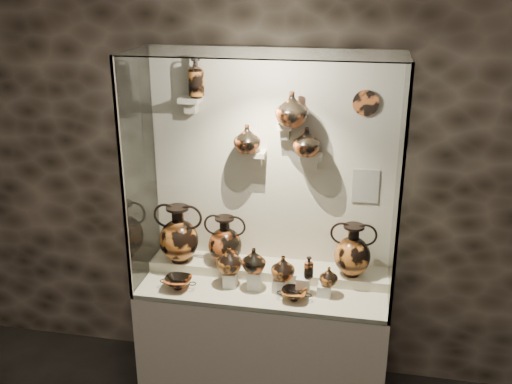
% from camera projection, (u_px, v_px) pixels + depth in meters
% --- Properties ---
extents(wall_back, '(5.00, 0.02, 3.20)m').
position_uv_depth(wall_back, '(272.00, 165.00, 3.95)').
color(wall_back, '#2B231B').
rests_on(wall_back, ground).
extents(plinth, '(1.70, 0.60, 0.80)m').
position_uv_depth(plinth, '(263.00, 338.00, 4.07)').
color(plinth, beige).
rests_on(plinth, floor).
extents(front_tier, '(1.68, 0.58, 0.03)m').
position_uv_depth(front_tier, '(263.00, 287.00, 3.93)').
color(front_tier, beige).
rests_on(front_tier, plinth).
extents(rear_tier, '(1.70, 0.25, 0.10)m').
position_uv_depth(rear_tier, '(268.00, 271.00, 4.08)').
color(rear_tier, beige).
rests_on(rear_tier, plinth).
extents(back_panel, '(1.70, 0.03, 1.60)m').
position_uv_depth(back_panel, '(272.00, 165.00, 3.95)').
color(back_panel, beige).
rests_on(back_panel, plinth).
extents(glass_front, '(1.70, 0.01, 1.60)m').
position_uv_depth(glass_front, '(255.00, 196.00, 3.39)').
color(glass_front, white).
rests_on(glass_front, plinth).
extents(glass_left, '(0.01, 0.60, 1.60)m').
position_uv_depth(glass_left, '(139.00, 172.00, 3.81)').
color(glass_left, white).
rests_on(glass_left, plinth).
extents(glass_right, '(0.01, 0.60, 1.60)m').
position_uv_depth(glass_right, '(399.00, 188.00, 3.51)').
color(glass_right, white).
rests_on(glass_right, plinth).
extents(glass_top, '(1.70, 0.60, 0.01)m').
position_uv_depth(glass_top, '(264.00, 53.00, 3.39)').
color(glass_top, white).
rests_on(glass_top, back_panel).
extents(frame_post_left, '(0.02, 0.02, 1.60)m').
position_uv_depth(frame_post_left, '(123.00, 186.00, 3.54)').
color(frame_post_left, gray).
rests_on(frame_post_left, plinth).
extents(frame_post_right, '(0.02, 0.02, 1.60)m').
position_uv_depth(frame_post_right, '(400.00, 205.00, 3.24)').
color(frame_post_right, gray).
rests_on(frame_post_right, plinth).
extents(pedestal_a, '(0.09, 0.09, 0.10)m').
position_uv_depth(pedestal_a, '(230.00, 279.00, 3.90)').
color(pedestal_a, silver).
rests_on(pedestal_a, front_tier).
extents(pedestal_b, '(0.09, 0.09, 0.13)m').
position_uv_depth(pedestal_b, '(255.00, 280.00, 3.87)').
color(pedestal_b, silver).
rests_on(pedestal_b, front_tier).
extents(pedestal_c, '(0.09, 0.09, 0.09)m').
position_uv_depth(pedestal_c, '(279.00, 285.00, 3.84)').
color(pedestal_c, silver).
rests_on(pedestal_c, front_tier).
extents(pedestal_d, '(0.09, 0.09, 0.12)m').
position_uv_depth(pedestal_d, '(303.00, 285.00, 3.81)').
color(pedestal_d, silver).
rests_on(pedestal_d, front_tier).
extents(pedestal_e, '(0.09, 0.09, 0.08)m').
position_uv_depth(pedestal_e, '(324.00, 290.00, 3.79)').
color(pedestal_e, silver).
rests_on(pedestal_e, front_tier).
extents(bracket_ul, '(0.14, 0.12, 0.04)m').
position_uv_depth(bracket_ul, '(190.00, 100.00, 3.82)').
color(bracket_ul, beige).
rests_on(bracket_ul, back_panel).
extents(bracket_ca, '(0.14, 0.12, 0.04)m').
position_uv_depth(bracket_ca, '(256.00, 154.00, 3.86)').
color(bracket_ca, beige).
rests_on(bracket_ca, back_panel).
extents(bracket_cb, '(0.10, 0.12, 0.04)m').
position_uv_depth(bracket_cb, '(285.00, 126.00, 3.76)').
color(bracket_cb, beige).
rests_on(bracket_cb, back_panel).
extents(bracket_cc, '(0.14, 0.12, 0.04)m').
position_uv_depth(bracket_cc, '(312.00, 157.00, 3.80)').
color(bracket_cc, beige).
rests_on(bracket_cc, back_panel).
extents(amphora_left, '(0.43, 0.43, 0.42)m').
position_uv_depth(amphora_left, '(179.00, 234.00, 4.05)').
color(amphora_left, '#C06524').
rests_on(amphora_left, rear_tier).
extents(amphora_mid, '(0.33, 0.33, 0.36)m').
position_uv_depth(amphora_mid, '(225.00, 240.00, 4.03)').
color(amphora_mid, '#C15322').
rests_on(amphora_mid, rear_tier).
extents(amphora_right, '(0.39, 0.39, 0.37)m').
position_uv_depth(amphora_right, '(353.00, 250.00, 3.86)').
color(amphora_right, '#C06524').
rests_on(amphora_right, rear_tier).
extents(jug_a, '(0.19, 0.19, 0.18)m').
position_uv_depth(jug_a, '(229.00, 260.00, 3.87)').
color(jug_a, '#C06524').
rests_on(jug_a, pedestal_a).
extents(jug_b, '(0.21, 0.21, 0.17)m').
position_uv_depth(jug_b, '(254.00, 260.00, 3.81)').
color(jug_b, '#C15322').
rests_on(jug_b, pedestal_b).
extents(jug_c, '(0.18, 0.18, 0.17)m').
position_uv_depth(jug_c, '(283.00, 267.00, 3.80)').
color(jug_c, '#C06524').
rests_on(jug_c, pedestal_c).
extents(jug_e, '(0.14, 0.14, 0.13)m').
position_uv_depth(jug_e, '(329.00, 276.00, 3.75)').
color(jug_e, '#C06524').
rests_on(jug_e, pedestal_e).
extents(lekythos_small, '(0.10, 0.10, 0.17)m').
position_uv_depth(lekythos_small, '(309.00, 266.00, 3.75)').
color(lekythos_small, '#C15322').
rests_on(lekythos_small, pedestal_d).
extents(kylix_left, '(0.28, 0.25, 0.10)m').
position_uv_depth(kylix_left, '(178.00, 282.00, 3.87)').
color(kylix_left, '#C15322').
rests_on(kylix_left, front_tier).
extents(kylix_right, '(0.27, 0.25, 0.09)m').
position_uv_depth(kylix_right, '(294.00, 294.00, 3.73)').
color(kylix_right, '#C06524').
rests_on(kylix_right, front_tier).
extents(lekythos_tall, '(0.14, 0.14, 0.29)m').
position_uv_depth(lekythos_tall, '(196.00, 76.00, 3.75)').
color(lekythos_tall, '#C06524').
rests_on(lekythos_tall, bracket_ul).
extents(ovoid_vase_a, '(0.19, 0.19, 0.19)m').
position_uv_depth(ovoid_vase_a, '(247.00, 139.00, 3.80)').
color(ovoid_vase_a, '#C15322').
rests_on(ovoid_vase_a, bracket_ca).
extents(ovoid_vase_b, '(0.26, 0.26, 0.22)m').
position_uv_depth(ovoid_vase_b, '(292.00, 109.00, 3.65)').
color(ovoid_vase_b, '#C15322').
rests_on(ovoid_vase_b, bracket_cb).
extents(ovoid_vase_c, '(0.19, 0.19, 0.19)m').
position_uv_depth(ovoid_vase_c, '(307.00, 142.00, 3.73)').
color(ovoid_vase_c, '#C15322').
rests_on(ovoid_vase_c, bracket_cc).
extents(wall_plate, '(0.17, 0.02, 0.17)m').
position_uv_depth(wall_plate, '(366.00, 103.00, 3.66)').
color(wall_plate, '#B65523').
rests_on(wall_plate, back_panel).
extents(info_placard, '(0.18, 0.01, 0.24)m').
position_uv_depth(info_placard, '(366.00, 186.00, 3.85)').
color(info_placard, beige).
rests_on(info_placard, back_panel).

